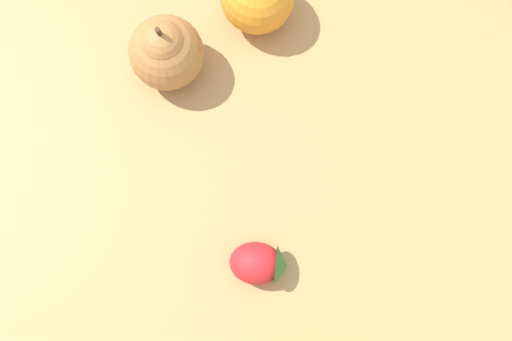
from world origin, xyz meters
TOP-DOWN VIEW (x-y plane):
  - ground_plane at (0.00, 0.00)m, footprint 3.00×3.00m
  - pear at (-0.19, 0.11)m, footprint 0.08×0.08m
  - strawberry at (-0.02, -0.04)m, footprint 0.07×0.06m

SIDE VIEW (x-z plane):
  - ground_plane at x=0.00m, z-range 0.00..0.00m
  - strawberry at x=-0.02m, z-range 0.00..0.04m
  - pear at x=-0.19m, z-range -0.01..0.09m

